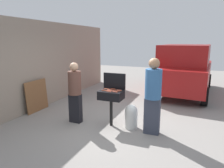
{
  "coord_description": "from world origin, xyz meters",
  "views": [
    {
      "loc": [
        1.86,
        -4.79,
        2.19
      ],
      "look_at": [
        -0.26,
        0.39,
        1.0
      ],
      "focal_mm": 32.92,
      "sensor_mm": 36.0,
      "label": 1
    }
  ],
  "objects_px": {
    "hot_dog_2": "(110,90)",
    "person_right": "(153,94)",
    "hot_dog_3": "(109,91)",
    "hot_dog_7": "(104,90)",
    "hot_dog_9": "(117,91)",
    "hot_dog_0": "(113,89)",
    "bbq_grill": "(111,96)",
    "hot_dog_4": "(108,91)",
    "hot_dog_8": "(106,89)",
    "hot_dog_5": "(112,91)",
    "parked_minivan": "(185,69)",
    "person_left": "(75,91)",
    "hot_dog_6": "(115,92)",
    "leaning_board": "(37,96)",
    "propane_tank": "(131,116)",
    "hot_dog_1": "(119,90)"
  },
  "relations": [
    {
      "from": "hot_dog_0",
      "to": "leaning_board",
      "type": "xyz_separation_m",
      "value": [
        -2.59,
        0.03,
        -0.46
      ]
    },
    {
      "from": "hot_dog_6",
      "to": "person_right",
      "type": "distance_m",
      "value": 0.93
    },
    {
      "from": "hot_dog_9",
      "to": "person_left",
      "type": "relative_size",
      "value": 0.08
    },
    {
      "from": "hot_dog_4",
      "to": "hot_dog_6",
      "type": "bearing_deg",
      "value": -7.11
    },
    {
      "from": "hot_dog_5",
      "to": "person_left",
      "type": "xyz_separation_m",
      "value": [
        -1.02,
        -0.12,
        -0.06
      ]
    },
    {
      "from": "bbq_grill",
      "to": "hot_dog_4",
      "type": "height_order",
      "value": "hot_dog_4"
    },
    {
      "from": "hot_dog_9",
      "to": "parked_minivan",
      "type": "xyz_separation_m",
      "value": [
        1.36,
        4.32,
        0.08
      ]
    },
    {
      "from": "hot_dog_8",
      "to": "propane_tank",
      "type": "height_order",
      "value": "hot_dog_8"
    },
    {
      "from": "hot_dog_8",
      "to": "person_left",
      "type": "relative_size",
      "value": 0.08
    },
    {
      "from": "bbq_grill",
      "to": "parked_minivan",
      "type": "height_order",
      "value": "parked_minivan"
    },
    {
      "from": "hot_dog_2",
      "to": "parked_minivan",
      "type": "relative_size",
      "value": 0.03
    },
    {
      "from": "hot_dog_9",
      "to": "hot_dog_0",
      "type": "bearing_deg",
      "value": 138.97
    },
    {
      "from": "hot_dog_4",
      "to": "hot_dog_2",
      "type": "bearing_deg",
      "value": 93.57
    },
    {
      "from": "hot_dog_3",
      "to": "hot_dog_9",
      "type": "relative_size",
      "value": 1.0
    },
    {
      "from": "hot_dog_3",
      "to": "hot_dog_7",
      "type": "xyz_separation_m",
      "value": [
        -0.16,
        0.05,
        0.0
      ]
    },
    {
      "from": "leaning_board",
      "to": "hot_dog_0",
      "type": "bearing_deg",
      "value": -0.77
    },
    {
      "from": "hot_dog_5",
      "to": "parked_minivan",
      "type": "bearing_deg",
      "value": 71.01
    },
    {
      "from": "hot_dog_8",
      "to": "hot_dog_5",
      "type": "bearing_deg",
      "value": -31.04
    },
    {
      "from": "hot_dog_0",
      "to": "hot_dog_4",
      "type": "relative_size",
      "value": 1.0
    },
    {
      "from": "hot_dog_4",
      "to": "parked_minivan",
      "type": "height_order",
      "value": "parked_minivan"
    },
    {
      "from": "hot_dog_7",
      "to": "person_left",
      "type": "relative_size",
      "value": 0.08
    },
    {
      "from": "hot_dog_1",
      "to": "hot_dog_3",
      "type": "bearing_deg",
      "value": -132.4
    },
    {
      "from": "leaning_board",
      "to": "hot_dog_2",
      "type": "bearing_deg",
      "value": -3.58
    },
    {
      "from": "person_left",
      "to": "parked_minivan",
      "type": "xyz_separation_m",
      "value": [
        2.51,
        4.46,
        0.14
      ]
    },
    {
      "from": "bbq_grill",
      "to": "person_left",
      "type": "xyz_separation_m",
      "value": [
        -0.99,
        -0.15,
        0.09
      ]
    },
    {
      "from": "hot_dog_8",
      "to": "person_right",
      "type": "xyz_separation_m",
      "value": [
        1.25,
        -0.17,
        0.03
      ]
    },
    {
      "from": "bbq_grill",
      "to": "person_right",
      "type": "xyz_separation_m",
      "value": [
        1.07,
        -0.06,
        0.19
      ]
    },
    {
      "from": "hot_dog_2",
      "to": "leaning_board",
      "type": "xyz_separation_m",
      "value": [
        -2.55,
        0.16,
        -0.46
      ]
    },
    {
      "from": "hot_dog_0",
      "to": "person_left",
      "type": "bearing_deg",
      "value": -163.58
    },
    {
      "from": "hot_dog_0",
      "to": "hot_dog_6",
      "type": "bearing_deg",
      "value": -59.37
    },
    {
      "from": "hot_dog_5",
      "to": "parked_minivan",
      "type": "relative_size",
      "value": 0.03
    },
    {
      "from": "hot_dog_4",
      "to": "hot_dog_5",
      "type": "height_order",
      "value": "same"
    },
    {
      "from": "bbq_grill",
      "to": "hot_dog_6",
      "type": "height_order",
      "value": "hot_dog_6"
    },
    {
      "from": "propane_tank",
      "to": "hot_dog_3",
      "type": "bearing_deg",
      "value": -161.77
    },
    {
      "from": "hot_dog_2",
      "to": "hot_dog_4",
      "type": "bearing_deg",
      "value": -86.43
    },
    {
      "from": "hot_dog_4",
      "to": "person_left",
      "type": "height_order",
      "value": "person_left"
    },
    {
      "from": "hot_dog_3",
      "to": "hot_dog_5",
      "type": "xyz_separation_m",
      "value": [
        0.04,
        0.11,
        0.0
      ]
    },
    {
      "from": "hot_dog_1",
      "to": "person_right",
      "type": "relative_size",
      "value": 0.07
    },
    {
      "from": "leaning_board",
      "to": "person_right",
      "type": "bearing_deg",
      "value": -3.71
    },
    {
      "from": "hot_dog_3",
      "to": "person_left",
      "type": "xyz_separation_m",
      "value": [
        -0.98,
        -0.01,
        -0.06
      ]
    },
    {
      "from": "hot_dog_4",
      "to": "propane_tank",
      "type": "xyz_separation_m",
      "value": [
        0.57,
        0.13,
        -0.63
      ]
    },
    {
      "from": "hot_dog_9",
      "to": "hot_dog_3",
      "type": "bearing_deg",
      "value": -143.57
    },
    {
      "from": "hot_dog_6",
      "to": "leaning_board",
      "type": "height_order",
      "value": "leaning_board"
    },
    {
      "from": "hot_dog_2",
      "to": "person_right",
      "type": "distance_m",
      "value": 1.13
    },
    {
      "from": "hot_dog_4",
      "to": "person_left",
      "type": "relative_size",
      "value": 0.08
    },
    {
      "from": "hot_dog_2",
      "to": "hot_dog_8",
      "type": "distance_m",
      "value": 0.16
    },
    {
      "from": "hot_dog_0",
      "to": "hot_dog_3",
      "type": "relative_size",
      "value": 1.0
    },
    {
      "from": "hot_dog_0",
      "to": "person_right",
      "type": "bearing_deg",
      "value": -10.68
    },
    {
      "from": "bbq_grill",
      "to": "hot_dog_0",
      "type": "height_order",
      "value": "hot_dog_0"
    },
    {
      "from": "hot_dog_2",
      "to": "hot_dog_8",
      "type": "bearing_deg",
      "value": 145.63
    }
  ]
}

